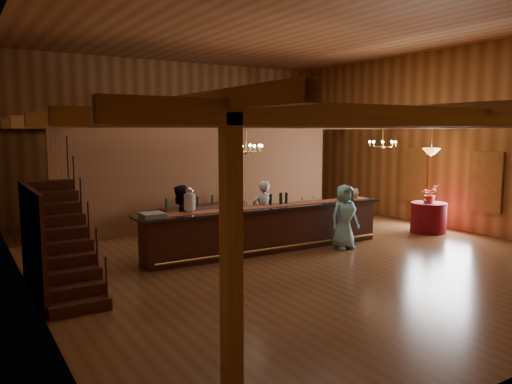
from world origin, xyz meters
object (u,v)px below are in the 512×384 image
tasting_bar (268,228)px  staff_second (181,221)px  backbar_shelf (205,218)px  round_table (428,218)px  beverage_dispenser (190,201)px  raffle_drum (352,193)px  guest (345,217)px  chandelier_left (246,148)px  pendant_lamp (431,151)px  floor_plant (289,198)px  chandelier_right (383,144)px  bartender (263,212)px

tasting_bar → staff_second: size_ratio=3.94×
backbar_shelf → round_table: round_table is taller
beverage_dispenser → raffle_drum: beverage_dispenser is taller
backbar_shelf → staff_second: staff_second is taller
tasting_bar → beverage_dispenser: beverage_dispenser is taller
beverage_dispenser → guest: bearing=-12.9°
chandelier_left → staff_second: 2.36m
round_table → staff_second: (-7.38, 1.23, 0.41)m
backbar_shelf → pendant_lamp: (5.60, -3.58, 2.00)m
guest → floor_plant: 4.77m
chandelier_left → chandelier_right: (5.16, 0.58, 0.02)m
beverage_dispenser → bartender: 2.57m
tasting_bar → round_table: bearing=-4.8°
pendant_lamp → floor_plant: (-2.05, 4.29, -1.72)m
beverage_dispenser → staff_second: (0.01, 0.59, -0.55)m
raffle_drum → bartender: 2.56m
beverage_dispenser → round_table: 7.49m
backbar_shelf → chandelier_right: 5.85m
raffle_drum → guest: guest is taller
backbar_shelf → bartender: size_ratio=1.68×
tasting_bar → floor_plant: 4.98m
bartender → staff_second: size_ratio=0.99×
tasting_bar → round_table: size_ratio=6.59×
tasting_bar → pendant_lamp: 5.65m
backbar_shelf → round_table: bearing=-40.2°
tasting_bar → backbar_shelf: tasting_bar is taller
chandelier_right → bartender: size_ratio=0.47×
staff_second → floor_plant: 6.16m
round_table → guest: size_ratio=0.62×
round_table → staff_second: bearing=170.6°
tasting_bar → round_table: 5.35m
bartender → guest: bearing=143.1°
tasting_bar → bartender: 0.88m
raffle_drum → chandelier_left: (-3.27, 0.20, 1.29)m
raffle_drum → guest: bearing=-141.8°
chandelier_left → bartender: chandelier_left is taller
raffle_drum → backbar_shelf: (-2.98, 3.14, -0.90)m
raffle_drum → pendant_lamp: 2.88m
chandelier_left → bartender: bearing=36.2°
raffle_drum → floor_plant: (0.58, 3.85, -0.62)m
guest → bartender: bearing=137.6°
backbar_shelf → floor_plant: (3.56, 0.71, 0.28)m
chandelier_left → guest: (2.39, -0.90, -1.77)m
chandelier_left → beverage_dispenser: bearing=-179.8°
beverage_dispenser → chandelier_right: 6.80m
round_table → guest: (-3.51, -0.25, 0.38)m
guest → pendant_lamp: bearing=8.3°
raffle_drum → backbar_shelf: bearing=133.5°
tasting_bar → guest: guest is taller
beverage_dispenser → backbar_shelf: size_ratio=0.21×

